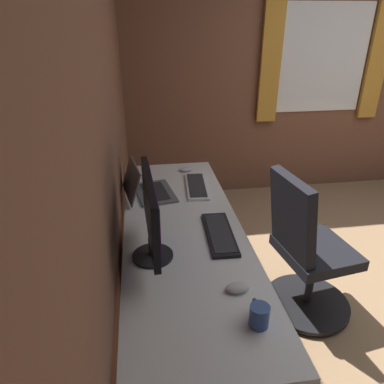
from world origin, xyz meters
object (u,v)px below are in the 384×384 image
mouse_spare (186,169)px  office_chair (306,254)px  monitor_primary (151,213)px  mouse_main (238,288)px  keyboard_spare (197,186)px  coffee_mug (259,315)px  drawer_pedestal (182,295)px  keyboard_main (220,234)px  laptop_leftmost (146,188)px

mouse_spare → office_chair: size_ratio=0.11×
monitor_primary → mouse_main: 0.51m
keyboard_spare → coffee_mug: 1.24m
drawer_pedestal → keyboard_main: keyboard_main is taller
mouse_main → mouse_spare: size_ratio=1.00×
keyboard_main → office_chair: (0.12, -0.59, -0.28)m
mouse_spare → coffee_mug: coffee_mug is taller
laptop_leftmost → office_chair: (-0.42, -0.96, -0.33)m
keyboard_main → mouse_spare: 0.91m
keyboard_main → keyboard_spare: same height
laptop_leftmost → office_chair: office_chair is taller
mouse_spare → office_chair: (-0.78, -0.65, -0.29)m
monitor_primary → laptop_leftmost: size_ratio=1.41×
mouse_main → laptop_leftmost: bearing=20.0°
coffee_mug → office_chair: bearing=-37.5°
mouse_spare → drawer_pedestal: bearing=170.8°
drawer_pedestal → laptop_leftmost: laptop_leftmost is taller
keyboard_spare → mouse_main: (-1.05, -0.01, 0.01)m
drawer_pedestal → mouse_main: mouse_main is taller
mouse_spare → office_chair: bearing=-140.3°
drawer_pedestal → mouse_spare: (0.91, -0.15, 0.40)m
laptop_leftmost → keyboard_main: size_ratio=0.93×
office_chair → monitor_primary: bearing=105.5°
keyboard_spare → mouse_spare: (0.29, 0.04, 0.01)m
laptop_leftmost → keyboard_spare: laptop_leftmost is taller
keyboard_spare → mouse_main: 1.05m
monitor_primary → coffee_mug: (-0.49, -0.37, -0.20)m
laptop_leftmost → monitor_primary: bearing=-178.8°
drawer_pedestal → keyboard_spare: 0.76m
keyboard_spare → office_chair: size_ratio=0.44×
keyboard_main → coffee_mug: coffee_mug is taller
mouse_spare → mouse_main: bearing=-178.1°
keyboard_spare → coffee_mug: coffee_mug is taller
monitor_primary → keyboard_spare: (0.75, -0.33, -0.23)m
office_chair → keyboard_main: bearing=102.0°
coffee_mug → office_chair: office_chair is taller
keyboard_main → mouse_spare: (0.91, 0.06, 0.01)m
mouse_main → office_chair: (0.56, -0.60, -0.29)m
keyboard_main → office_chair: 0.66m
laptop_leftmost → keyboard_spare: 0.36m
mouse_spare → keyboard_main: bearing=-176.0°
drawer_pedestal → mouse_main: bearing=-155.6°
mouse_main → monitor_primary: bearing=49.2°
drawer_pedestal → coffee_mug: (-0.62, -0.22, 0.43)m
drawer_pedestal → mouse_main: 0.62m
monitor_primary → office_chair: (0.26, -0.95, -0.52)m
keyboard_main → coffee_mug: (-0.62, -0.01, 0.03)m
office_chair → coffee_mug: bearing=142.5°
drawer_pedestal → monitor_primary: size_ratio=1.24×
office_chair → drawer_pedestal: bearing=99.4°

